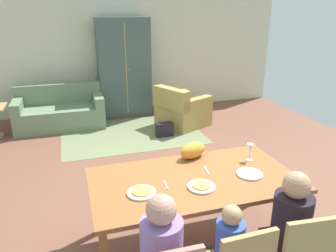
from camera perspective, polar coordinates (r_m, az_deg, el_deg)
The scene contains 18 objects.
ground_plane at distance 4.89m, azimuth -0.81°, elevation -7.54°, with size 7.48×6.34×0.02m, color brown.
back_wall at distance 7.54m, azimuth -8.03°, elevation 12.93°, with size 7.48×0.10×2.70m, color beige.
dining_table at distance 3.10m, azimuth 4.57°, elevation -10.19°, with size 1.93×1.03×0.76m.
plate_near_man at distance 2.82m, azimuth -4.73°, elevation -11.69°, with size 0.25×0.25×0.02m, color silver.
pizza_near_man at distance 2.82m, azimuth -4.74°, elevation -11.43°, with size 0.17×0.17×0.01m, color gold.
plate_near_child at distance 2.92m, azimuth 5.93°, elevation -10.63°, with size 0.25×0.25×0.02m, color silver.
pizza_near_child at distance 2.91m, azimuth 5.94°, elevation -10.38°, with size 0.17×0.17×0.01m, color #DFA44F.
plate_near_woman at distance 3.20m, azimuth 14.23°, elevation -8.23°, with size 0.25×0.25×0.02m, color white.
wine_glass at distance 3.44m, azimuth 14.37°, elevation -3.90°, with size 0.07×0.07×0.19m.
fork at distance 2.94m, azimuth -0.37°, elevation -10.41°, with size 0.02×0.15×0.01m, color silver.
knife at distance 3.21m, azimuth 6.85°, elevation -7.80°, with size 0.01×0.17×0.01m, color silver.
person_woman at distance 2.93m, azimuth 20.15°, elevation -17.78°, with size 0.30×0.41×1.11m.
cat at distance 3.42m, azimuth 4.40°, elevation -4.30°, with size 0.32×0.16×0.17m, color orange.
area_rug at distance 6.22m, azimuth -6.41°, elevation -1.32°, with size 2.60×1.80×0.01m, color #6F7B56.
couch at distance 6.85m, azimuth -18.54°, elevation 2.41°, with size 1.70×0.86×0.82m.
armchair at distance 6.54m, azimuth 2.37°, elevation 2.79°, with size 1.14×1.13×0.82m.
armoire at distance 7.19m, azimuth -7.81°, elevation 10.19°, with size 1.10×0.59×2.10m.
handbag at distance 6.03m, azimuth -0.63°, elevation -0.62°, with size 0.32×0.16×0.26m, color black.
Camera 1 is at (-1.22, -3.59, 2.25)m, focal length 34.45 mm.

